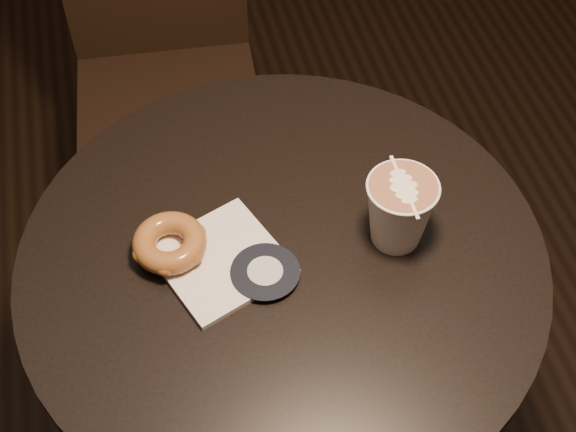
{
  "coord_description": "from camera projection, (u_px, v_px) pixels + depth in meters",
  "views": [
    {
      "loc": [
        -0.14,
        -0.61,
        1.6
      ],
      "look_at": [
        0.01,
        0.03,
        0.79
      ],
      "focal_mm": 50.0,
      "sensor_mm": 36.0,
      "label": 1
    }
  ],
  "objects": [
    {
      "name": "cafe_table",
      "position": [
        283.0,
        330.0,
        1.21
      ],
      "size": [
        0.7,
        0.7,
        0.75
      ],
      "color": "black",
      "rests_on": "ground"
    },
    {
      "name": "doughnut",
      "position": [
        170.0,
        243.0,
        1.03
      ],
      "size": [
        0.1,
        0.1,
        0.03
      ],
      "primitive_type": "torus",
      "color": "brown",
      "rests_on": "pastry_bag"
    },
    {
      "name": "chair",
      "position": [
        161.0,
        38.0,
        1.66
      ],
      "size": [
        0.41,
        0.41,
        0.96
      ],
      "rotation": [
        0.0,
        0.0,
        -0.08
      ],
      "color": "black",
      "rests_on": "ground"
    },
    {
      "name": "pastry_bag",
      "position": [
        221.0,
        260.0,
        1.04
      ],
      "size": [
        0.19,
        0.19,
        0.01
      ],
      "primitive_type": "cube",
      "rotation": [
        0.0,
        0.0,
        0.38
      ],
      "color": "silver",
      "rests_on": "cafe_table"
    },
    {
      "name": "latte_cup",
      "position": [
        399.0,
        212.0,
        1.03
      ],
      "size": [
        0.09,
        0.09,
        0.1
      ],
      "primitive_type": null,
      "color": "white",
      "rests_on": "cafe_table"
    }
  ]
}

